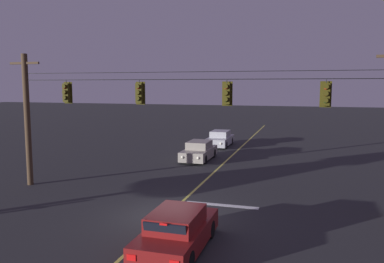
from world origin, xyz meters
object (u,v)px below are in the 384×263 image
(traffic_light_right_inner, at_px, (326,94))
(car_waiting_near_lane, at_px, (177,232))
(car_oncoming_trailing, at_px, (220,139))
(traffic_light_centre, at_px, (227,94))
(traffic_light_left_inner, at_px, (139,93))
(traffic_light_leftmost, at_px, (66,93))
(car_oncoming_lead, at_px, (199,151))

(traffic_light_right_inner, xyz_separation_m, car_waiting_near_lane, (-4.74, -5.79, -4.44))
(car_oncoming_trailing, bearing_deg, car_waiting_near_lane, -81.13)
(traffic_light_centre, height_order, car_waiting_near_lane, traffic_light_centre)
(traffic_light_centre, relative_size, car_waiting_near_lane, 0.28)
(traffic_light_left_inner, bearing_deg, traffic_light_leftmost, 180.00)
(traffic_light_left_inner, distance_m, car_waiting_near_lane, 8.28)
(car_waiting_near_lane, bearing_deg, traffic_light_centre, 85.66)
(traffic_light_right_inner, distance_m, car_waiting_near_lane, 8.70)
(traffic_light_leftmost, bearing_deg, traffic_light_left_inner, 0.00)
(traffic_light_right_inner, bearing_deg, traffic_light_left_inner, 180.00)
(car_waiting_near_lane, distance_m, car_oncoming_lead, 15.75)
(traffic_light_right_inner, distance_m, car_oncoming_trailing, 18.86)
(traffic_light_leftmost, distance_m, traffic_light_left_inner, 4.13)
(traffic_light_right_inner, relative_size, car_oncoming_lead, 0.28)
(traffic_light_left_inner, relative_size, car_oncoming_lead, 0.28)
(traffic_light_left_inner, height_order, car_oncoming_trailing, traffic_light_left_inner)
(traffic_light_leftmost, distance_m, car_oncoming_lead, 11.46)
(car_oncoming_trailing, bearing_deg, traffic_light_left_inner, -91.58)
(traffic_light_centre, relative_size, car_oncoming_lead, 0.28)
(traffic_light_centre, relative_size, traffic_light_right_inner, 1.00)
(car_oncoming_lead, bearing_deg, traffic_light_left_inner, -92.26)
(traffic_light_centre, height_order, car_oncoming_lead, traffic_light_centre)
(car_waiting_near_lane, bearing_deg, traffic_light_left_inner, 124.04)
(traffic_light_leftmost, relative_size, car_oncoming_lead, 0.28)
(traffic_light_left_inner, relative_size, traffic_light_right_inner, 1.00)
(traffic_light_right_inner, relative_size, car_waiting_near_lane, 0.28)
(traffic_light_left_inner, relative_size, car_waiting_near_lane, 0.28)
(traffic_light_leftmost, distance_m, traffic_light_right_inner, 12.78)
(traffic_light_right_inner, relative_size, car_oncoming_trailing, 0.28)
(traffic_light_leftmost, bearing_deg, car_oncoming_trailing, 74.39)
(traffic_light_leftmost, xyz_separation_m, traffic_light_right_inner, (12.78, 0.00, 0.00))
(traffic_light_right_inner, distance_m, car_oncoming_lead, 13.40)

